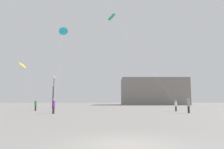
{
  "coord_description": "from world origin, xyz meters",
  "views": [
    {
      "loc": [
        -0.71,
        -8.19,
        1.62
      ],
      "look_at": [
        0.0,
        23.17,
        5.36
      ],
      "focal_mm": 35.04,
      "sensor_mm": 36.0,
      "label": 1
    }
  ],
  "objects_px": {
    "person_in_purple": "(54,106)",
    "person_in_green": "(36,105)",
    "person_in_white": "(176,105)",
    "person_in_grey": "(189,105)",
    "kite_emerald_delta": "(112,18)",
    "kite_cyan_diamond": "(63,31)",
    "building_centre_hall": "(153,92)",
    "lamppost_west": "(54,88)",
    "kite_amber_diamond": "(23,65)",
    "lamppost_east": "(53,92)"
  },
  "relations": [
    {
      "from": "person_in_purple",
      "to": "person_in_green",
      "type": "xyz_separation_m",
      "value": [
        -4.71,
        7.8,
        -0.04
      ]
    },
    {
      "from": "person_in_white",
      "to": "person_in_grey",
      "type": "height_order",
      "value": "person_in_grey"
    },
    {
      "from": "kite_emerald_delta",
      "to": "person_in_grey",
      "type": "bearing_deg",
      "value": -30.58
    },
    {
      "from": "person_in_purple",
      "to": "kite_cyan_diamond",
      "type": "relative_size",
      "value": 0.17
    },
    {
      "from": "person_in_purple",
      "to": "building_centre_hall",
      "type": "height_order",
      "value": "building_centre_hall"
    },
    {
      "from": "kite_cyan_diamond",
      "to": "lamppost_west",
      "type": "height_order",
      "value": "kite_cyan_diamond"
    },
    {
      "from": "person_in_purple",
      "to": "lamppost_west",
      "type": "distance_m",
      "value": 14.38
    },
    {
      "from": "person_in_green",
      "to": "kite_amber_diamond",
      "type": "xyz_separation_m",
      "value": [
        -0.43,
        -4.92,
        5.58
      ]
    },
    {
      "from": "person_in_purple",
      "to": "person_in_grey",
      "type": "bearing_deg",
      "value": 89.52
    },
    {
      "from": "person_in_white",
      "to": "kite_emerald_delta",
      "type": "bearing_deg",
      "value": -10.24
    },
    {
      "from": "lamppost_east",
      "to": "lamppost_west",
      "type": "distance_m",
      "value": 5.25
    },
    {
      "from": "kite_cyan_diamond",
      "to": "person_in_purple",
      "type": "bearing_deg",
      "value": -92.13
    },
    {
      "from": "person_in_white",
      "to": "lamppost_west",
      "type": "distance_m",
      "value": 22.1
    },
    {
      "from": "kite_amber_diamond",
      "to": "building_centre_hall",
      "type": "bearing_deg",
      "value": 61.45
    },
    {
      "from": "person_in_purple",
      "to": "person_in_green",
      "type": "distance_m",
      "value": 9.12
    },
    {
      "from": "person_in_green",
      "to": "person_in_grey",
      "type": "bearing_deg",
      "value": 128.27
    },
    {
      "from": "lamppost_east",
      "to": "person_in_green",
      "type": "bearing_deg",
      "value": -89.77
    },
    {
      "from": "person_in_white",
      "to": "lamppost_east",
      "type": "height_order",
      "value": "lamppost_east"
    },
    {
      "from": "kite_cyan_diamond",
      "to": "person_in_white",
      "type": "bearing_deg",
      "value": 6.42
    },
    {
      "from": "person_in_white",
      "to": "person_in_grey",
      "type": "distance_m",
      "value": 4.72
    },
    {
      "from": "kite_cyan_diamond",
      "to": "lamppost_east",
      "type": "relative_size",
      "value": 2.23
    },
    {
      "from": "lamppost_east",
      "to": "lamppost_west",
      "type": "height_order",
      "value": "lamppost_west"
    },
    {
      "from": "person_in_purple",
      "to": "lamppost_west",
      "type": "relative_size",
      "value": 0.3
    },
    {
      "from": "person_in_green",
      "to": "building_centre_hall",
      "type": "distance_m",
      "value": 57.31
    },
    {
      "from": "person_in_purple",
      "to": "kite_amber_diamond",
      "type": "bearing_deg",
      "value": -123.31
    },
    {
      "from": "lamppost_east",
      "to": "lamppost_west",
      "type": "xyz_separation_m",
      "value": [
        1.39,
        -5.02,
        0.68
      ]
    },
    {
      "from": "kite_cyan_diamond",
      "to": "lamppost_east",
      "type": "xyz_separation_m",
      "value": [
        -4.9,
        14.8,
        -8.45
      ]
    },
    {
      "from": "kite_cyan_diamond",
      "to": "building_centre_hall",
      "type": "xyz_separation_m",
      "value": [
        24.18,
        53.17,
        -6.8
      ]
    },
    {
      "from": "lamppost_west",
      "to": "building_centre_hall",
      "type": "bearing_deg",
      "value": 57.46
    },
    {
      "from": "person_in_white",
      "to": "kite_emerald_delta",
      "type": "distance_m",
      "value": 17.05
    },
    {
      "from": "kite_cyan_diamond",
      "to": "lamppost_east",
      "type": "distance_m",
      "value": 17.73
    },
    {
      "from": "person_in_grey",
      "to": "lamppost_west",
      "type": "relative_size",
      "value": 0.3
    },
    {
      "from": "person_in_white",
      "to": "building_centre_hall",
      "type": "distance_m",
      "value": 51.94
    },
    {
      "from": "person_in_purple",
      "to": "kite_amber_diamond",
      "type": "distance_m",
      "value": 8.09
    },
    {
      "from": "person_in_green",
      "to": "person_in_white",
      "type": "bearing_deg",
      "value": 140.02
    },
    {
      "from": "kite_cyan_diamond",
      "to": "building_centre_hall",
      "type": "height_order",
      "value": "kite_cyan_diamond"
    },
    {
      "from": "person_in_green",
      "to": "building_centre_hall",
      "type": "xyz_separation_m",
      "value": [
        29.04,
        49.24,
        4.0
      ]
    },
    {
      "from": "person_in_white",
      "to": "kite_emerald_delta",
      "type": "xyz_separation_m",
      "value": [
        -9.61,
        1.07,
        14.04
      ]
    },
    {
      "from": "kite_cyan_diamond",
      "to": "lamppost_east",
      "type": "height_order",
      "value": "kite_cyan_diamond"
    },
    {
      "from": "kite_emerald_delta",
      "to": "building_centre_hall",
      "type": "bearing_deg",
      "value": 71.41
    },
    {
      "from": "lamppost_east",
      "to": "kite_amber_diamond",
      "type": "bearing_deg",
      "value": -91.4
    },
    {
      "from": "lamppost_west",
      "to": "person_in_purple",
      "type": "bearing_deg",
      "value": -76.15
    },
    {
      "from": "kite_cyan_diamond",
      "to": "kite_emerald_delta",
      "type": "xyz_separation_m",
      "value": [
        7.3,
        2.97,
        3.19
      ]
    },
    {
      "from": "kite_cyan_diamond",
      "to": "kite_emerald_delta",
      "type": "relative_size",
      "value": 0.76
    },
    {
      "from": "kite_amber_diamond",
      "to": "building_centre_hall",
      "type": "relative_size",
      "value": 0.23
    },
    {
      "from": "person_in_green",
      "to": "kite_cyan_diamond",
      "type": "bearing_deg",
      "value": 106.37
    },
    {
      "from": "kite_cyan_diamond",
      "to": "kite_amber_diamond",
      "type": "relative_size",
      "value": 1.93
    },
    {
      "from": "kite_amber_diamond",
      "to": "person_in_purple",
      "type": "bearing_deg",
      "value": -29.31
    },
    {
      "from": "person_in_grey",
      "to": "person_in_green",
      "type": "xyz_separation_m",
      "value": [
        -21.94,
        6.74,
        -0.05
      ]
    },
    {
      "from": "person_in_green",
      "to": "kite_amber_diamond",
      "type": "height_order",
      "value": "kite_amber_diamond"
    }
  ]
}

